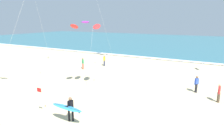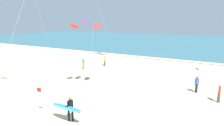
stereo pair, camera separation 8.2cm
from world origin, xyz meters
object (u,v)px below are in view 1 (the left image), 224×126
kite_arc_violet_mid (85,25)px  lifeguard_flag (38,98)px  surfer_lead (69,108)px  bystander_green_top (83,63)px  bystander_blue_top (196,84)px  bystander_red_top (219,93)px  bystander_yellow_top (104,61)px

kite_arc_violet_mid → lifeguard_flag: kite_arc_violet_mid is taller
surfer_lead → kite_arc_violet_mid: size_ratio=0.37×
bystander_green_top → lifeguard_flag: 13.67m
bystander_blue_top → surfer_lead: bearing=-123.6°
bystander_red_top → bystander_green_top: (-16.73, 3.79, 0.00)m
bystander_red_top → lifeguard_flag: lifeguard_flag is taller
bystander_red_top → bystander_blue_top: bearing=140.1°
surfer_lead → kite_arc_violet_mid: (-2.61, 5.64, 5.17)m
bystander_yellow_top → lifeguard_flag: bearing=-75.8°
bystander_yellow_top → bystander_red_top: bearing=-24.5°
kite_arc_violet_mid → surfer_lead: bearing=-65.2°
bystander_yellow_top → surfer_lead: bearing=-66.9°
surfer_lead → bystander_blue_top: 12.12m
bystander_blue_top → bystander_red_top: (1.89, -1.58, 0.00)m
bystander_yellow_top → bystander_green_top: same height
bystander_blue_top → bystander_green_top: size_ratio=1.00×
surfer_lead → bystander_green_top: bearing=123.5°
kite_arc_violet_mid → bystander_blue_top: kite_arc_violet_mid is taller
surfer_lead → bystander_yellow_top: size_ratio=1.55×
bystander_red_top → bystander_green_top: size_ratio=1.00×
kite_arc_violet_mid → bystander_green_top: 10.21m
bystander_green_top → bystander_yellow_top: bearing=63.5°
surfer_lead → lifeguard_flag: size_ratio=1.17×
bystander_blue_top → lifeguard_flag: 13.88m
bystander_green_top → surfer_lead: bearing=-56.5°
bystander_red_top → bystander_green_top: 17.15m
surfer_lead → bystander_yellow_top: bearing=113.1°
kite_arc_violet_mid → bystander_green_top: (-5.53, 6.66, -5.41)m
surfer_lead → lifeguard_flag: (-2.61, -0.19, 0.22)m
kite_arc_violet_mid → bystander_blue_top: bearing=25.6°
surfer_lead → bystander_green_top: size_ratio=1.55×
bystander_blue_top → bystander_red_top: size_ratio=1.00×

